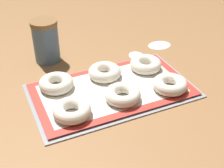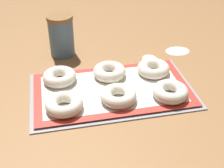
{
  "view_description": "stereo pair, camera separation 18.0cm",
  "coord_description": "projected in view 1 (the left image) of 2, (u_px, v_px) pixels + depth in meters",
  "views": [
    {
      "loc": [
        -0.36,
        -0.75,
        0.6
      ],
      "look_at": [
        -0.01,
        0.01,
        0.03
      ],
      "focal_mm": 50.0,
      "sensor_mm": 36.0,
      "label": 1
    },
    {
      "loc": [
        -0.19,
        -0.81,
        0.6
      ],
      "look_at": [
        -0.01,
        0.01,
        0.03
      ],
      "focal_mm": 50.0,
      "sensor_mm": 36.0,
      "label": 2
    }
  ],
  "objects": [
    {
      "name": "flour_canister",
      "position": [
        46.0,
        41.0,
        1.15
      ],
      "size": [
        0.1,
        0.1,
        0.16
      ],
      "color": "slate",
      "rests_on": "ground_plane"
    },
    {
      "name": "bagel_back_right",
      "position": [
        146.0,
        64.0,
        1.11
      ],
      "size": [
        0.11,
        0.11,
        0.04
      ],
      "color": "silver",
      "rests_on": "baking_mat"
    },
    {
      "name": "bagel_back_center",
      "position": [
        105.0,
        72.0,
        1.07
      ],
      "size": [
        0.11,
        0.11,
        0.04
      ],
      "color": "silver",
      "rests_on": "baking_mat"
    },
    {
      "name": "bagel_front_left",
      "position": [
        72.0,
        110.0,
        0.89
      ],
      "size": [
        0.11,
        0.11,
        0.04
      ],
      "color": "silver",
      "rests_on": "baking_mat"
    },
    {
      "name": "baking_tray",
      "position": [
        112.0,
        90.0,
        1.02
      ],
      "size": [
        0.53,
        0.31,
        0.01
      ],
      "color": "#93969B",
      "rests_on": "ground_plane"
    },
    {
      "name": "flour_patch_near",
      "position": [
        159.0,
        45.0,
        1.29
      ],
      "size": [
        0.1,
        0.07,
        0.0
      ],
      "color": "white",
      "rests_on": "ground_plane"
    },
    {
      "name": "bagel_front_center",
      "position": [
        123.0,
        95.0,
        0.96
      ],
      "size": [
        0.11,
        0.11,
        0.04
      ],
      "color": "silver",
      "rests_on": "baking_mat"
    },
    {
      "name": "bagel_back_left",
      "position": [
        56.0,
        83.0,
        1.01
      ],
      "size": [
        0.11,
        0.11,
        0.04
      ],
      "color": "silver",
      "rests_on": "baking_mat"
    },
    {
      "name": "flour_patch_far",
      "position": [
        137.0,
        55.0,
        1.22
      ],
      "size": [
        0.06,
        0.07,
        0.0
      ],
      "color": "white",
      "rests_on": "ground_plane"
    },
    {
      "name": "baking_mat",
      "position": [
        112.0,
        89.0,
        1.02
      ],
      "size": [
        0.5,
        0.28,
        0.0
      ],
      "color": "red",
      "rests_on": "baking_tray"
    },
    {
      "name": "bagel_front_right",
      "position": [
        170.0,
        84.0,
        1.0
      ],
      "size": [
        0.11,
        0.11,
        0.04
      ],
      "color": "silver",
      "rests_on": "baking_mat"
    },
    {
      "name": "ground_plane",
      "position": [
        117.0,
        91.0,
        1.02
      ],
      "size": [
        2.8,
        2.8,
        0.0
      ],
      "primitive_type": "plane",
      "color": "olive"
    }
  ]
}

